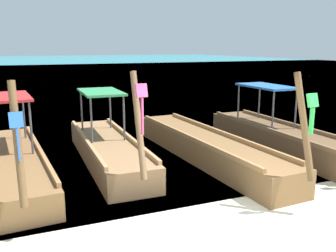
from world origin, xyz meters
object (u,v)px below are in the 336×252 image
Objects in this scene: longtail_boat_turquoise_ribbon at (279,137)px; longtail_boat_green_ribbon at (206,148)px; longtail_boat_blue_ribbon at (12,163)px; longtail_boat_pink_ribbon at (108,149)px.

longtail_boat_green_ribbon is at bearing 179.99° from longtail_boat_turquoise_ribbon.
longtail_boat_blue_ribbon is 0.97× the size of longtail_boat_turquoise_ribbon.
longtail_boat_green_ribbon is 2.41m from longtail_boat_turquoise_ribbon.
longtail_boat_green_ribbon is (2.47, -0.80, -0.02)m from longtail_boat_pink_ribbon.
longtail_boat_green_ribbon reaches higher than longtail_boat_turquoise_ribbon.
longtail_boat_turquoise_ribbon is at bearing -0.01° from longtail_boat_green_ribbon.
longtail_boat_turquoise_ribbon is (2.41, -0.00, 0.05)m from longtail_boat_green_ribbon.
longtail_boat_turquoise_ribbon is (4.88, -0.80, 0.02)m from longtail_boat_pink_ribbon.
longtail_boat_turquoise_ribbon is at bearing -4.04° from longtail_boat_blue_ribbon.
longtail_boat_blue_ribbon is 1.04× the size of longtail_boat_pink_ribbon.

